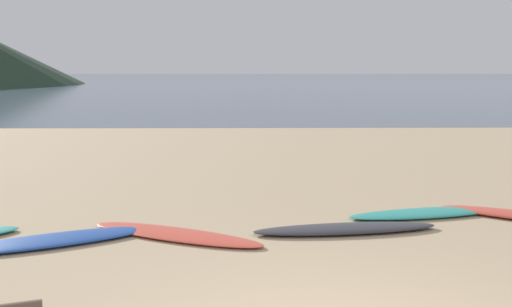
{
  "coord_description": "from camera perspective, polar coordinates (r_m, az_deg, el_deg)",
  "views": [
    {
      "loc": [
        -0.71,
        -3.67,
        2.22
      ],
      "look_at": [
        -0.56,
        6.35,
        0.6
      ],
      "focal_mm": 39.14,
      "sensor_mm": 36.0,
      "label": 1
    }
  ],
  "objects": [
    {
      "name": "surfboard_6",
      "position": [
        8.65,
        16.86,
        -5.84
      ],
      "size": [
        2.44,
        1.0,
        0.07
      ],
      "primitive_type": "ellipsoid",
      "rotation": [
        0.0,
        0.0,
        0.2
      ],
      "color": "teal",
      "rests_on": "ground"
    },
    {
      "name": "ocean_water",
      "position": [
        69.36,
        -0.3,
        7.36
      ],
      "size": [
        140.0,
        100.0,
        0.01
      ],
      "primitive_type": "cube",
      "color": "#475B6B",
      "rests_on": "ground"
    },
    {
      "name": "surfboard_4",
      "position": [
        7.38,
        -8.22,
        -8.16
      ],
      "size": [
        2.48,
        1.51,
        0.06
      ],
      "primitive_type": "ellipsoid",
      "rotation": [
        0.0,
        0.0,
        -0.42
      ],
      "color": "#D84C38",
      "rests_on": "ground"
    },
    {
      "name": "ground_plane",
      "position": [
        13.88,
        2.07,
        -0.44
      ],
      "size": [
        120.0,
        120.0,
        0.2
      ],
      "primitive_type": "cube",
      "color": "tan",
      "rests_on": "ground"
    },
    {
      "name": "surfboard_3",
      "position": [
        7.49,
        -20.24,
        -8.33
      ],
      "size": [
        2.56,
        1.58,
        0.08
      ],
      "primitive_type": "ellipsoid",
      "rotation": [
        0.0,
        0.0,
        0.42
      ],
      "color": "#1E479E",
      "rests_on": "ground"
    },
    {
      "name": "surfboard_5",
      "position": [
        7.59,
        9.11,
        -7.59
      ],
      "size": [
        2.55,
        0.78,
        0.09
      ],
      "primitive_type": "ellipsoid",
      "rotation": [
        0.0,
        0.0,
        0.12
      ],
      "color": "#333338",
      "rests_on": "ground"
    }
  ]
}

